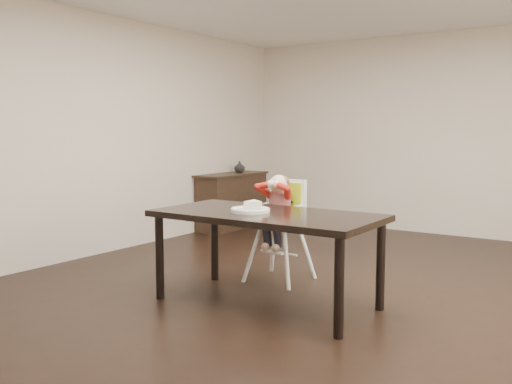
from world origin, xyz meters
TOP-DOWN VIEW (x-y plane):
  - ground at (0.00, 0.00)m, footprint 7.00×7.00m
  - room_walls at (0.00, 0.00)m, footprint 6.02×7.02m
  - dining_table at (-0.39, -0.45)m, footprint 1.80×0.90m
  - high_chair at (-0.69, 0.27)m, footprint 0.42×0.42m
  - plate at (-0.51, -0.49)m, footprint 0.34×0.34m
  - sideboard at (-2.78, 2.33)m, footprint 0.44×1.26m
  - vase at (-2.78, 2.52)m, footprint 0.21×0.21m

SIDE VIEW (x-z plane):
  - ground at x=0.00m, z-range 0.00..0.00m
  - sideboard at x=-2.78m, z-range 0.00..0.79m
  - dining_table at x=-0.39m, z-range 0.30..1.05m
  - high_chair at x=-0.69m, z-range 0.20..1.20m
  - plate at x=-0.51m, z-range 0.74..0.83m
  - vase at x=-2.78m, z-range 0.79..0.95m
  - room_walls at x=0.00m, z-range 0.50..3.21m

